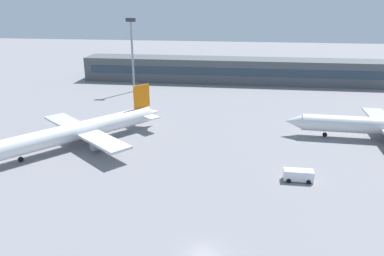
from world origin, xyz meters
name	(u,v)px	position (x,y,z in m)	size (l,w,h in m)	color
ground_plane	(222,142)	(0.00, 40.00, 0.00)	(400.00, 400.00, 0.00)	gray
terminal_building	(231,70)	(0.00, 103.70, 4.50)	(112.61, 12.13, 9.00)	#4C5156
airplane_near	(78,131)	(-31.14, 33.66, 3.36)	(31.57, 36.38, 11.01)	white
airplane_mid	(384,126)	(36.42, 45.88, 3.33)	(44.20, 30.79, 10.92)	silver
service_van_white	(298,175)	(14.61, 22.68, 1.11)	(5.23, 2.37, 2.08)	white
floodlight_tower_west	(132,50)	(-32.89, 84.17, 14.27)	(3.20, 0.80, 24.54)	gray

